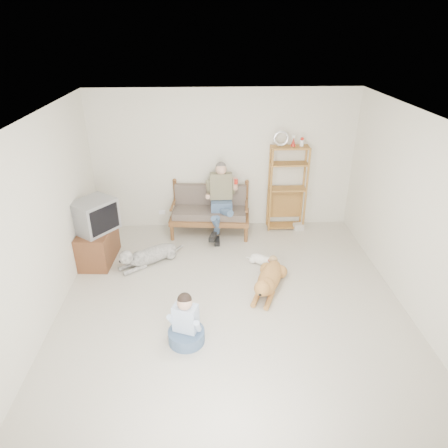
{
  "coord_description": "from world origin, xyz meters",
  "views": [
    {
      "loc": [
        -0.32,
        -4.58,
        3.71
      ],
      "look_at": [
        -0.08,
        1.0,
        0.88
      ],
      "focal_mm": 32.0,
      "sensor_mm": 36.0,
      "label": 1
    }
  ],
  "objects_px": {
    "etagere": "(287,188)",
    "golden_retriever": "(268,280)",
    "loveseat": "(210,209)",
    "tv_stand": "(98,245)"
  },
  "relations": [
    {
      "from": "loveseat",
      "to": "etagere",
      "type": "xyz_separation_m",
      "value": [
        1.51,
        0.12,
        0.38
      ]
    },
    {
      "from": "etagere",
      "to": "golden_retriever",
      "type": "xyz_separation_m",
      "value": [
        -0.64,
        -2.08,
        -0.7
      ]
    },
    {
      "from": "loveseat",
      "to": "tv_stand",
      "type": "relative_size",
      "value": 1.67
    },
    {
      "from": "loveseat",
      "to": "etagere",
      "type": "distance_m",
      "value": 1.56
    },
    {
      "from": "golden_retriever",
      "to": "etagere",
      "type": "bearing_deg",
      "value": 94.62
    },
    {
      "from": "tv_stand",
      "to": "golden_retriever",
      "type": "distance_m",
      "value": 2.98
    },
    {
      "from": "golden_retriever",
      "to": "tv_stand",
      "type": "bearing_deg",
      "value": -177.8
    },
    {
      "from": "etagere",
      "to": "tv_stand",
      "type": "xyz_separation_m",
      "value": [
        -3.45,
        -1.09,
        -0.56
      ]
    },
    {
      "from": "loveseat",
      "to": "golden_retriever",
      "type": "xyz_separation_m",
      "value": [
        0.87,
        -1.96,
        -0.32
      ]
    },
    {
      "from": "loveseat",
      "to": "golden_retriever",
      "type": "bearing_deg",
      "value": -61.01
    }
  ]
}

